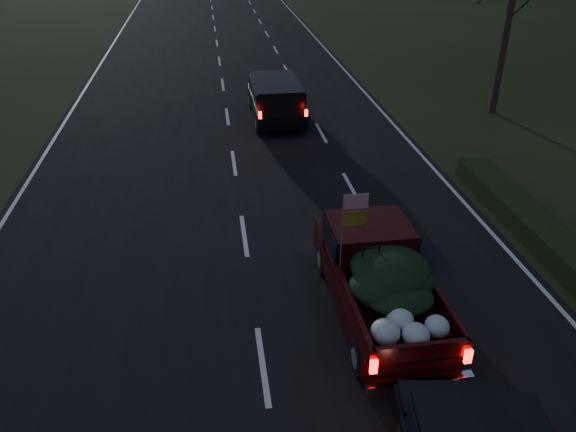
{
  "coord_description": "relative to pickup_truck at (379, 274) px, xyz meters",
  "views": [
    {
      "loc": [
        -0.66,
        -8.18,
        7.86
      ],
      "look_at": [
        1.01,
        3.61,
        1.3
      ],
      "focal_mm": 35.0,
      "sensor_mm": 36.0,
      "label": 1
    }
  ],
  "objects": [
    {
      "name": "ground",
      "position": [
        -2.67,
        -1.37,
        -0.98
      ],
      "size": [
        120.0,
        120.0,
        0.0
      ],
      "primitive_type": "plane",
      "color": "black",
      "rests_on": "ground"
    },
    {
      "name": "road_asphalt",
      "position": [
        -2.67,
        -1.37,
        -0.97
      ],
      "size": [
        14.0,
        120.0,
        0.02
      ],
      "primitive_type": "cube",
      "color": "black",
      "rests_on": "ground"
    },
    {
      "name": "hedge_row",
      "position": [
        5.13,
        1.63,
        -0.68
      ],
      "size": [
        1.0,
        10.0,
        0.6
      ],
      "primitive_type": "cube",
      "color": "black",
      "rests_on": "ground"
    },
    {
      "name": "pickup_truck",
      "position": [
        0.0,
        0.0,
        0.0
      ],
      "size": [
        1.95,
        4.99,
        2.61
      ],
      "rotation": [
        0.0,
        0.0,
        0.01
      ],
      "color": "#330708",
      "rests_on": "ground"
    },
    {
      "name": "lead_suv",
      "position": [
        -0.64,
        12.99,
        0.05
      ],
      "size": [
        2.0,
        4.72,
        1.35
      ],
      "rotation": [
        0.0,
        0.0,
        0.01
      ],
      "color": "black",
      "rests_on": "ground"
    }
  ]
}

